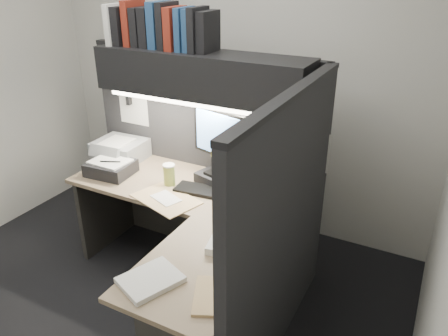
% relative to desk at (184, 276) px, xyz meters
% --- Properties ---
extents(floor, '(3.50, 3.50, 0.00)m').
position_rel_desk_xyz_m(floor, '(-0.43, 0.00, -0.44)').
color(floor, black).
rests_on(floor, ground).
extents(wall_back, '(3.50, 0.04, 2.70)m').
position_rel_desk_xyz_m(wall_back, '(-0.43, 1.50, 0.91)').
color(wall_back, silver).
rests_on(wall_back, floor).
extents(partition_back, '(1.90, 0.06, 1.60)m').
position_rel_desk_xyz_m(partition_back, '(-0.40, 0.93, 0.36)').
color(partition_back, black).
rests_on(partition_back, floor).
extents(partition_right, '(0.06, 1.50, 1.60)m').
position_rel_desk_xyz_m(partition_right, '(0.55, 0.18, 0.36)').
color(partition_right, black).
rests_on(partition_right, floor).
extents(desk, '(1.70, 1.53, 0.73)m').
position_rel_desk_xyz_m(desk, '(0.00, 0.00, 0.00)').
color(desk, '#8C7D59').
rests_on(desk, floor).
extents(overhead_shelf, '(1.55, 0.34, 0.30)m').
position_rel_desk_xyz_m(overhead_shelf, '(-0.30, 0.75, 1.06)').
color(overhead_shelf, black).
rests_on(overhead_shelf, partition_back).
extents(task_light_tube, '(1.32, 0.04, 0.04)m').
position_rel_desk_xyz_m(task_light_tube, '(-0.30, 0.61, 0.89)').
color(task_light_tube, white).
rests_on(task_light_tube, overhead_shelf).
extents(monitor, '(0.51, 0.32, 0.56)m').
position_rel_desk_xyz_m(monitor, '(-0.10, 0.70, 0.51)').
color(monitor, black).
rests_on(monitor, desk).
extents(keyboard, '(0.49, 0.21, 0.02)m').
position_rel_desk_xyz_m(keyboard, '(-0.13, 0.53, 0.30)').
color(keyboard, black).
rests_on(keyboard, desk).
extents(mousepad, '(0.21, 0.19, 0.00)m').
position_rel_desk_xyz_m(mousepad, '(0.25, 0.46, 0.29)').
color(mousepad, navy).
rests_on(mousepad, desk).
extents(mouse, '(0.08, 0.11, 0.04)m').
position_rel_desk_xyz_m(mouse, '(0.25, 0.45, 0.31)').
color(mouse, black).
rests_on(mouse, mousepad).
extents(telephone, '(0.21, 0.21, 0.08)m').
position_rel_desk_xyz_m(telephone, '(0.30, 0.75, 0.33)').
color(telephone, '#BCAA90').
rests_on(telephone, desk).
extents(coffee_cup, '(0.08, 0.08, 0.15)m').
position_rel_desk_xyz_m(coffee_cup, '(-0.44, 0.51, 0.36)').
color(coffee_cup, '#BDB94B').
rests_on(coffee_cup, desk).
extents(printer, '(0.40, 0.34, 0.15)m').
position_rel_desk_xyz_m(printer, '(-1.06, 0.72, 0.36)').
color(printer, '#95989B').
rests_on(printer, desk).
extents(notebook_stack, '(0.35, 0.30, 0.10)m').
position_rel_desk_xyz_m(notebook_stack, '(-0.93, 0.46, 0.34)').
color(notebook_stack, black).
rests_on(notebook_stack, desk).
extents(open_folder, '(0.51, 0.41, 0.01)m').
position_rel_desk_xyz_m(open_folder, '(-0.34, 0.32, 0.29)').
color(open_folder, tan).
rests_on(open_folder, desk).
extents(paper_stack_a, '(0.27, 0.24, 0.04)m').
position_rel_desk_xyz_m(paper_stack_a, '(0.30, 0.02, 0.31)').
color(paper_stack_a, white).
rests_on(paper_stack_a, desk).
extents(paper_stack_b, '(0.32, 0.35, 0.03)m').
position_rel_desk_xyz_m(paper_stack_b, '(0.08, -0.42, 0.30)').
color(paper_stack_b, white).
rests_on(paper_stack_b, desk).
extents(manila_stack, '(0.31, 0.34, 0.02)m').
position_rel_desk_xyz_m(manila_stack, '(0.42, -0.36, 0.29)').
color(manila_stack, tan).
rests_on(manila_stack, desk).
extents(binder_row, '(0.79, 0.26, 0.31)m').
position_rel_desk_xyz_m(binder_row, '(-0.61, 0.76, 1.35)').
color(binder_row, white).
rests_on(binder_row, overhead_shelf).
extents(pinned_papers, '(1.76, 1.31, 0.51)m').
position_rel_desk_xyz_m(pinned_papers, '(-0.00, 0.56, 0.61)').
color(pinned_papers, white).
rests_on(pinned_papers, partition_back).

